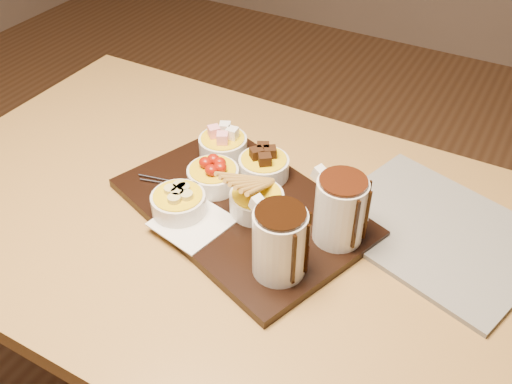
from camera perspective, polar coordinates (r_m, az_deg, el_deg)
The scene contains 12 objects.
dining_table at distance 1.16m, azimuth -4.39°, elevation -5.13°, with size 1.20×0.80×0.75m.
serving_board at distance 1.07m, azimuth -1.40°, elevation -1.60°, with size 0.46×0.30×0.02m, color black.
napkin at distance 1.03m, azimuth -6.38°, elevation -3.01°, with size 0.12×0.12×0.00m, color white.
bowl_marshmallows at distance 1.18m, azimuth -3.32°, elevation 4.61°, with size 0.10×0.10×0.04m, color silver.
bowl_cake at distance 1.12m, azimuth 0.78°, elevation 2.48°, with size 0.10×0.10×0.04m, color silver.
bowl_strawberries at distance 1.10m, azimuth -4.30°, elevation 1.46°, with size 0.10×0.10×0.04m, color silver.
bowl_biscotti at distance 1.04m, azimuth 0.06°, elevation -1.02°, with size 0.10×0.10×0.04m, color silver.
bowl_bananas at distance 1.05m, azimuth -7.74°, elevation -1.18°, with size 0.10×0.10×0.04m, color silver.
pitcher_dark_chocolate at distance 0.90m, azimuth 2.36°, elevation -5.15°, with size 0.09×0.09×0.12m, color silver.
pitcher_milk_chocolate at distance 0.97m, azimuth 8.39°, elevation -1.86°, with size 0.09×0.09×0.12m, color silver.
fondue_skewers at distance 1.10m, azimuth -5.61°, elevation 0.54°, with size 0.26×0.03×0.01m, color silver, non-canonical shape.
newspaper at distance 1.08m, azimuth 17.50°, elevation -3.70°, with size 0.36×0.29×0.01m, color beige.
Camera 1 is at (0.48, -0.67, 1.46)m, focal length 40.00 mm.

